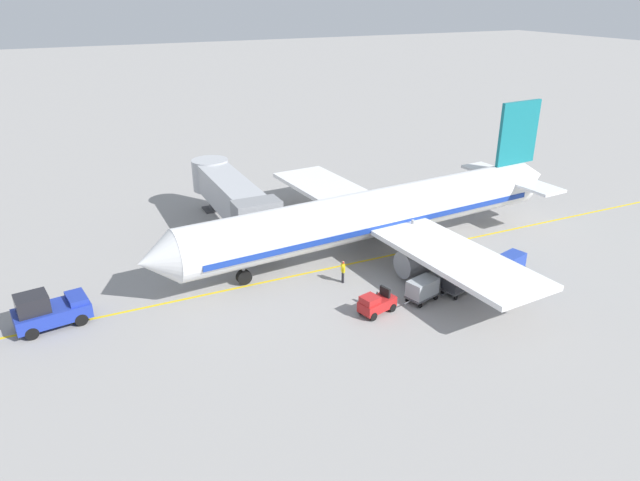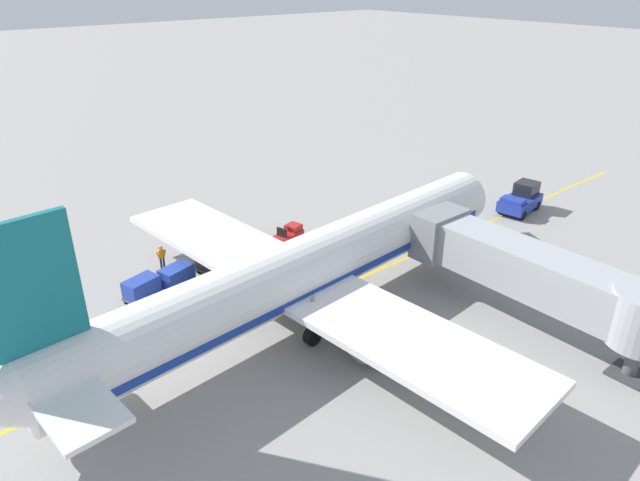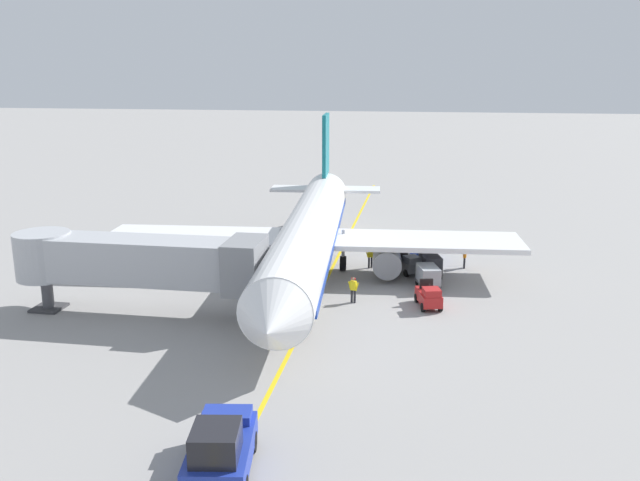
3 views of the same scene
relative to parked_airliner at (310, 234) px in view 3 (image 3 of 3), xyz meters
The scene contains 14 objects.
ground_plane 3.43m from the parked_airliner, behind, with size 400.00×400.00×0.00m, color gray.
gate_lead_in_line 3.43m from the parked_airliner, behind, with size 0.24×80.00×0.01m, color gold.
parked_airliner is the anchor object (origin of this frame).
jet_bridge 12.73m from the parked_airliner, 46.34° to the left, with size 15.42×3.50×4.98m.
pushback_tractor 24.28m from the parked_airliner, 92.49° to the left, with size 2.82×4.68×2.40m.
baggage_tug_lead 7.59m from the parked_airliner, 163.68° to the right, with size 2.38×2.75×1.62m.
baggage_tug_trailing 10.15m from the parked_airliner, 149.47° to the left, with size 1.81×2.72×1.62m.
baggage_cart_front 8.80m from the parked_airliner, behind, with size 1.83×2.98×1.58m.
baggage_cart_second_in_train 8.96m from the parked_airliner, behind, with size 1.83×2.98×1.58m.
baggage_cart_third_in_train 9.32m from the parked_airliner, 150.35° to the right, with size 1.83×2.98×1.58m.
baggage_cart_tail_end 10.65m from the parked_airliner, 138.81° to the right, with size 1.83×2.98×1.58m.
ground_crew_wing_walker 11.99m from the parked_airliner, 160.27° to the right, with size 0.28×0.73×1.69m.
ground_crew_loader 5.48m from the parked_airliner, 144.92° to the right, with size 0.72×0.33×1.69m.
ground_crew_marshaller 6.57m from the parked_airliner, 126.89° to the left, with size 0.72×0.33×1.69m.
Camera 3 is at (-6.80, 44.40, 14.39)m, focal length 36.90 mm.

